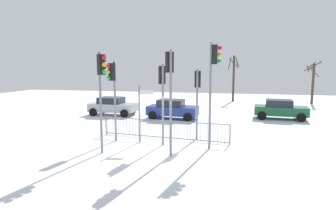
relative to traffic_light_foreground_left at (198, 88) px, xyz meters
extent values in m
plane|color=white|center=(-1.73, -2.63, -2.82)|extent=(60.00, 60.00, 0.00)
cylinder|color=slate|center=(0.00, -0.15, -0.90)|extent=(0.11, 0.11, 3.84)
cube|color=black|center=(0.00, 0.01, 0.48)|extent=(0.32, 0.22, 0.90)
sphere|color=red|center=(0.00, 0.26, 0.78)|extent=(0.20, 0.20, 0.20)
sphere|color=orange|center=(0.00, 0.26, 0.48)|extent=(0.20, 0.20, 0.20)
sphere|color=green|center=(0.00, 0.26, 0.18)|extent=(0.20, 0.20, 0.20)
cylinder|color=slate|center=(-4.21, -1.44, -0.69)|extent=(0.11, 0.11, 4.24)
cube|color=black|center=(-4.28, -1.58, 0.88)|extent=(0.38, 0.34, 0.90)
sphere|color=red|center=(-4.39, -1.81, 1.18)|extent=(0.20, 0.20, 0.20)
sphere|color=orange|center=(-4.39, -1.81, 0.88)|extent=(0.20, 0.20, 0.20)
sphere|color=green|center=(-4.39, -1.81, 0.58)|extent=(0.20, 0.20, 0.20)
cylinder|color=slate|center=(-0.76, -3.43, -0.46)|extent=(0.11, 0.11, 4.71)
cube|color=black|center=(-0.85, -3.29, 1.34)|extent=(0.39, 0.36, 0.90)
sphere|color=red|center=(-0.99, -3.08, 1.64)|extent=(0.20, 0.20, 0.20)
sphere|color=orange|center=(-0.99, -3.08, 1.34)|extent=(0.20, 0.20, 0.20)
sphere|color=green|center=(-0.99, -3.08, 1.04)|extent=(0.20, 0.20, 0.20)
cylinder|color=slate|center=(-1.53, -1.72, -0.77)|extent=(0.11, 0.11, 4.10)
cube|color=black|center=(-1.61, -1.57, 0.74)|extent=(0.39, 0.34, 0.90)
sphere|color=red|center=(-1.73, -1.35, 1.04)|extent=(0.20, 0.20, 0.20)
sphere|color=orange|center=(-1.73, -1.35, 0.74)|extent=(0.20, 0.20, 0.20)
sphere|color=green|center=(-1.73, -1.35, 0.44)|extent=(0.20, 0.20, 0.20)
cylinder|color=slate|center=(0.83, -1.92, -0.28)|extent=(0.11, 0.11, 5.08)
cube|color=black|center=(0.99, -1.87, 1.71)|extent=(0.29, 0.37, 0.90)
sphere|color=red|center=(1.23, -1.81, 2.01)|extent=(0.20, 0.20, 0.20)
sphere|color=orange|center=(1.23, -1.81, 1.71)|extent=(0.20, 0.20, 0.20)
sphere|color=green|center=(1.23, -1.81, 1.41)|extent=(0.20, 0.20, 0.20)
cylinder|color=slate|center=(-3.97, -3.64, -0.51)|extent=(0.11, 0.11, 4.61)
cube|color=black|center=(-3.84, -3.73, 1.24)|extent=(0.36, 0.39, 0.90)
sphere|color=red|center=(-3.63, -3.87, 1.54)|extent=(0.20, 0.20, 0.20)
sphere|color=orange|center=(-3.63, -3.87, 1.24)|extent=(0.20, 0.20, 0.20)
sphere|color=green|center=(-3.63, -3.87, 0.94)|extent=(0.20, 0.20, 0.20)
cylinder|color=slate|center=(-2.85, -1.47, -1.31)|extent=(0.09, 0.09, 3.01)
cube|color=white|center=(-2.46, -1.41, -0.16)|extent=(0.70, 0.13, 0.22)
cube|color=slate|center=(-1.75, -0.63, -1.77)|extent=(7.11, 0.76, 0.04)
cube|color=slate|center=(-1.75, -0.63, -2.70)|extent=(7.11, 0.76, 0.04)
cylinder|color=slate|center=(-5.22, -0.28, -2.29)|extent=(0.02, 0.02, 1.05)
cylinder|color=slate|center=(-5.04, -0.30, -2.29)|extent=(0.02, 0.02, 1.05)
cylinder|color=slate|center=(-4.86, -0.32, -2.29)|extent=(0.02, 0.02, 1.05)
cylinder|color=slate|center=(-4.69, -0.34, -2.29)|extent=(0.02, 0.02, 1.05)
cylinder|color=slate|center=(-4.51, -0.35, -2.29)|extent=(0.02, 0.02, 1.05)
cylinder|color=slate|center=(-4.33, -0.37, -2.29)|extent=(0.02, 0.02, 1.05)
cylinder|color=slate|center=(-4.15, -0.39, -2.29)|extent=(0.02, 0.02, 1.05)
cylinder|color=slate|center=(-3.97, -0.41, -2.29)|extent=(0.02, 0.02, 1.05)
cylinder|color=slate|center=(-3.80, -0.43, -2.29)|extent=(0.02, 0.02, 1.05)
cylinder|color=slate|center=(-3.62, -0.44, -2.29)|extent=(0.02, 0.02, 1.05)
cylinder|color=slate|center=(-3.44, -0.46, -2.29)|extent=(0.02, 0.02, 1.05)
cylinder|color=slate|center=(-3.26, -0.48, -2.29)|extent=(0.02, 0.02, 1.05)
cylinder|color=slate|center=(-3.09, -0.50, -2.29)|extent=(0.02, 0.02, 1.05)
cylinder|color=slate|center=(-2.91, -0.52, -2.29)|extent=(0.02, 0.02, 1.05)
cylinder|color=slate|center=(-2.73, -0.54, -2.29)|extent=(0.02, 0.02, 1.05)
cylinder|color=slate|center=(-2.55, -0.55, -2.29)|extent=(0.02, 0.02, 1.05)
cylinder|color=slate|center=(-2.37, -0.57, -2.29)|extent=(0.02, 0.02, 1.05)
cylinder|color=slate|center=(-2.20, -0.59, -2.29)|extent=(0.02, 0.02, 1.05)
cylinder|color=slate|center=(-2.02, -0.61, -2.29)|extent=(0.02, 0.02, 1.05)
cylinder|color=slate|center=(-1.84, -0.63, -2.29)|extent=(0.02, 0.02, 1.05)
cylinder|color=slate|center=(-1.66, -0.64, -2.29)|extent=(0.02, 0.02, 1.05)
cylinder|color=slate|center=(-1.49, -0.66, -2.29)|extent=(0.02, 0.02, 1.05)
cylinder|color=slate|center=(-1.31, -0.68, -2.29)|extent=(0.02, 0.02, 1.05)
cylinder|color=slate|center=(-1.13, -0.70, -2.29)|extent=(0.02, 0.02, 1.05)
cylinder|color=slate|center=(-0.95, -0.72, -2.29)|extent=(0.02, 0.02, 1.05)
cylinder|color=slate|center=(-0.78, -0.73, -2.29)|extent=(0.02, 0.02, 1.05)
cylinder|color=slate|center=(-0.60, -0.75, -2.29)|extent=(0.02, 0.02, 1.05)
cylinder|color=slate|center=(-0.42, -0.77, -2.29)|extent=(0.02, 0.02, 1.05)
cylinder|color=slate|center=(-0.24, -0.79, -2.29)|extent=(0.02, 0.02, 1.05)
cylinder|color=slate|center=(-0.06, -0.81, -2.29)|extent=(0.02, 0.02, 1.05)
cylinder|color=slate|center=(0.11, -0.82, -2.29)|extent=(0.02, 0.02, 1.05)
cylinder|color=slate|center=(0.29, -0.84, -2.29)|extent=(0.02, 0.02, 1.05)
cylinder|color=slate|center=(0.47, -0.86, -2.29)|extent=(0.02, 0.02, 1.05)
cylinder|color=slate|center=(0.65, -0.88, -2.29)|extent=(0.02, 0.02, 1.05)
cylinder|color=slate|center=(0.82, -0.90, -2.29)|extent=(0.02, 0.02, 1.05)
cylinder|color=slate|center=(1.00, -0.92, -2.29)|extent=(0.02, 0.02, 1.05)
cylinder|color=slate|center=(1.18, -0.93, -2.29)|extent=(0.02, 0.02, 1.05)
cylinder|color=slate|center=(1.36, -0.95, -2.29)|extent=(0.02, 0.02, 1.05)
cylinder|color=slate|center=(1.53, -0.97, -2.29)|extent=(0.02, 0.02, 1.05)
cylinder|color=slate|center=(1.71, -0.99, -2.29)|extent=(0.02, 0.02, 1.05)
cylinder|color=slate|center=(-5.31, -0.27, -2.29)|extent=(0.06, 0.06, 1.05)
cylinder|color=slate|center=(1.80, -1.00, -2.29)|extent=(0.06, 0.06, 1.05)
cube|color=navy|center=(-2.52, 5.65, -2.17)|extent=(3.90, 1.95, 0.65)
cube|color=#1E232D|center=(-2.67, 5.66, -1.62)|extent=(1.99, 1.62, 0.55)
cylinder|color=black|center=(-1.12, 6.41, -2.50)|extent=(0.65, 0.26, 0.64)
cylinder|color=black|center=(-1.23, 4.71, -2.50)|extent=(0.65, 0.26, 0.64)
cylinder|color=black|center=(-3.82, 6.58, -2.50)|extent=(0.65, 0.26, 0.64)
cylinder|color=black|center=(-3.93, 4.89, -2.50)|extent=(0.65, 0.26, 0.64)
cube|color=#B2B5BA|center=(-7.67, 6.23, -2.17)|extent=(3.84, 1.80, 0.65)
cube|color=#1E232D|center=(-7.82, 6.23, -1.62)|extent=(1.94, 1.55, 0.55)
cylinder|color=black|center=(-6.29, 7.04, -2.50)|extent=(0.65, 0.24, 0.64)
cylinder|color=black|center=(-6.34, 5.34, -2.50)|extent=(0.65, 0.24, 0.64)
cylinder|color=black|center=(-8.99, 7.11, -2.50)|extent=(0.65, 0.24, 0.64)
cylinder|color=black|center=(-9.04, 5.41, -2.50)|extent=(0.65, 0.24, 0.64)
cube|color=#195933|center=(5.51, 7.31, -2.17)|extent=(3.94, 2.03, 0.65)
cube|color=#1E232D|center=(5.36, 7.33, -1.62)|extent=(2.03, 1.66, 0.55)
cylinder|color=black|center=(6.93, 8.04, -2.50)|extent=(0.66, 0.28, 0.64)
cylinder|color=black|center=(6.78, 6.34, -2.50)|extent=(0.66, 0.28, 0.64)
cylinder|color=black|center=(4.24, 8.28, -2.50)|extent=(0.66, 0.28, 0.64)
cylinder|color=black|center=(4.09, 6.59, -2.50)|extent=(0.66, 0.28, 0.64)
cylinder|color=#473828|center=(10.20, 17.35, -0.70)|extent=(0.25, 0.25, 4.24)
cylinder|color=#473828|center=(10.24, 18.18, 1.13)|extent=(1.72, 0.17, 1.06)
cylinder|color=#473828|center=(9.62, 17.37, 0.94)|extent=(0.13, 1.22, 0.76)
cylinder|color=#473828|center=(10.03, 17.79, 1.27)|extent=(0.97, 0.45, 0.67)
cylinder|color=#473828|center=(10.23, 16.95, 0.48)|extent=(0.86, 0.14, 0.82)
cylinder|color=#473828|center=(10.43, 17.88, 1.24)|extent=(1.15, 0.55, 0.99)
cylinder|color=#473828|center=(2.00, 17.89, -0.23)|extent=(0.25, 0.25, 5.17)
cylinder|color=#473828|center=(2.41, 17.73, 1.50)|extent=(0.43, 0.90, 0.94)
cylinder|color=#473828|center=(2.32, 17.81, 1.66)|extent=(0.26, 0.73, 0.98)
cylinder|color=#473828|center=(1.53, 18.03, 1.51)|extent=(0.39, 1.05, 1.40)
cylinder|color=#473828|center=(1.96, 17.40, 1.50)|extent=(1.05, 0.18, 1.06)
camera|label=1|loc=(1.80, -15.54, 1.17)|focal=30.64mm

